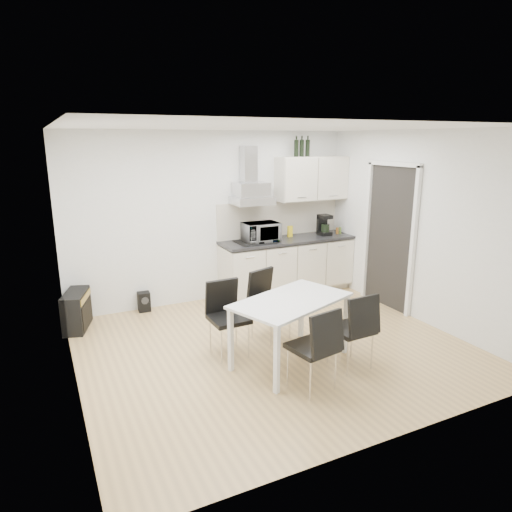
{
  "coord_description": "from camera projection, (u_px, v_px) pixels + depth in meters",
  "views": [
    {
      "loc": [
        -2.43,
        -4.53,
        2.48
      ],
      "look_at": [
        -0.1,
        0.28,
        1.1
      ],
      "focal_mm": 32.0,
      "sensor_mm": 36.0,
      "label": 1
    }
  ],
  "objects": [
    {
      "name": "wall_back",
      "position": [
        213.0,
        218.0,
        7.01
      ],
      "size": [
        4.5,
        0.1,
        2.6
      ],
      "primitive_type": "cube",
      "color": "white",
      "rests_on": "ground"
    },
    {
      "name": "chair_near_left",
      "position": [
        312.0,
        348.0,
        4.57
      ],
      "size": [
        0.52,
        0.57,
        0.88
      ],
      "primitive_type": null,
      "rotation": [
        0.0,
        0.0,
        0.17
      ],
      "color": "black",
      "rests_on": "ground"
    },
    {
      "name": "doorway",
      "position": [
        389.0,
        238.0,
        6.74
      ],
      "size": [
        0.08,
        1.04,
        2.1
      ],
      "primitive_type": "cube",
      "color": "white",
      "rests_on": "ground"
    },
    {
      "name": "chair_far_left",
      "position": [
        229.0,
        320.0,
        5.28
      ],
      "size": [
        0.45,
        0.51,
        0.88
      ],
      "primitive_type": null,
      "rotation": [
        0.0,
        0.0,
        3.17
      ],
      "color": "black",
      "rests_on": "ground"
    },
    {
      "name": "guitar_amp",
      "position": [
        77.0,
        310.0,
        6.08
      ],
      "size": [
        0.44,
        0.66,
        0.51
      ],
      "rotation": [
        0.0,
        0.0,
        -0.31
      ],
      "color": "black",
      "rests_on": "ground"
    },
    {
      "name": "floor_speaker",
      "position": [
        144.0,
        302.0,
        6.72
      ],
      "size": [
        0.18,
        0.17,
        0.29
      ],
      "primitive_type": "cube",
      "rotation": [
        0.0,
        0.0,
        -0.07
      ],
      "color": "black",
      "rests_on": "ground"
    },
    {
      "name": "dining_table",
      "position": [
        291.0,
        307.0,
        5.07
      ],
      "size": [
        1.52,
        1.18,
        0.75
      ],
      "rotation": [
        0.0,
        0.0,
        0.36
      ],
      "color": "white",
      "rests_on": "ground"
    },
    {
      "name": "ceiling",
      "position": [
        276.0,
        127.0,
        4.94
      ],
      "size": [
        4.5,
        4.5,
        0.0
      ],
      "primitive_type": "plane",
      "color": "white",
      "rests_on": "wall_back"
    },
    {
      "name": "wall_left",
      "position": [
        65.0,
        267.0,
        4.32
      ],
      "size": [
        0.1,
        4.0,
        2.6
      ],
      "primitive_type": "cube",
      "color": "white",
      "rests_on": "ground"
    },
    {
      "name": "kitchenette",
      "position": [
        288.0,
        243.0,
        7.4
      ],
      "size": [
        2.22,
        0.64,
        2.52
      ],
      "color": "beige",
      "rests_on": "ground"
    },
    {
      "name": "wall_right",
      "position": [
        420.0,
        228.0,
        6.22
      ],
      "size": [
        0.1,
        4.0,
        2.6
      ],
      "primitive_type": "cube",
      "color": "white",
      "rests_on": "ground"
    },
    {
      "name": "wall_front",
      "position": [
        397.0,
        296.0,
        3.52
      ],
      "size": [
        4.5,
        0.1,
        2.6
      ],
      "primitive_type": "cube",
      "color": "white",
      "rests_on": "ground"
    },
    {
      "name": "chair_near_right",
      "position": [
        351.0,
        330.0,
        5.01
      ],
      "size": [
        0.46,
        0.52,
        0.88
      ],
      "primitive_type": null,
      "rotation": [
        0.0,
        0.0,
        0.04
      ],
      "color": "black",
      "rests_on": "ground"
    },
    {
      "name": "chair_far_right",
      "position": [
        271.0,
        306.0,
        5.73
      ],
      "size": [
        0.57,
        0.61,
        0.88
      ],
      "primitive_type": null,
      "rotation": [
        0.0,
        0.0,
        3.46
      ],
      "color": "black",
      "rests_on": "ground"
    },
    {
      "name": "ground",
      "position": [
        274.0,
        347.0,
        5.59
      ],
      "size": [
        4.5,
        4.5,
        0.0
      ],
      "primitive_type": "plane",
      "color": "tan",
      "rests_on": "ground"
    }
  ]
}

